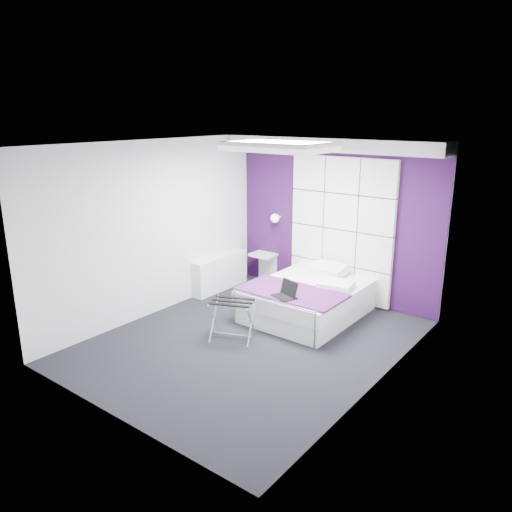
{
  "coord_description": "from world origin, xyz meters",
  "views": [
    {
      "loc": [
        3.78,
        -4.83,
        2.97
      ],
      "look_at": [
        -0.18,
        0.35,
        1.08
      ],
      "focal_mm": 35.0,
      "sensor_mm": 36.0,
      "label": 1
    }
  ],
  "objects_px": {
    "nightstand": "(263,255)",
    "laptop": "(286,293)",
    "bed": "(308,298)",
    "wall_lamp": "(276,218)",
    "radiator": "(220,273)",
    "luggage_rack": "(233,320)"
  },
  "relations": [
    {
      "from": "bed",
      "to": "laptop",
      "type": "xyz_separation_m",
      "value": [
        0.05,
        -0.66,
        0.3
      ]
    },
    {
      "from": "bed",
      "to": "laptop",
      "type": "distance_m",
      "value": 0.73
    },
    {
      "from": "radiator",
      "to": "laptop",
      "type": "height_order",
      "value": "laptop"
    },
    {
      "from": "radiator",
      "to": "bed",
      "type": "bearing_deg",
      "value": -2.26
    },
    {
      "from": "radiator",
      "to": "nightstand",
      "type": "height_order",
      "value": "radiator"
    },
    {
      "from": "wall_lamp",
      "to": "luggage_rack",
      "type": "distance_m",
      "value": 2.48
    },
    {
      "from": "nightstand",
      "to": "luggage_rack",
      "type": "xyz_separation_m",
      "value": [
        1.05,
        -2.1,
        -0.25
      ]
    },
    {
      "from": "bed",
      "to": "laptop",
      "type": "relative_size",
      "value": 5.57
    },
    {
      "from": "nightstand",
      "to": "wall_lamp",
      "type": "bearing_deg",
      "value": 9.26
    },
    {
      "from": "luggage_rack",
      "to": "laptop",
      "type": "distance_m",
      "value": 0.83
    },
    {
      "from": "laptop",
      "to": "bed",
      "type": "bearing_deg",
      "value": 113.03
    },
    {
      "from": "bed",
      "to": "luggage_rack",
      "type": "height_order",
      "value": "bed"
    },
    {
      "from": "bed",
      "to": "radiator",
      "type": "bearing_deg",
      "value": 177.74
    },
    {
      "from": "radiator",
      "to": "bed",
      "type": "height_order",
      "value": "bed"
    },
    {
      "from": "nightstand",
      "to": "laptop",
      "type": "distance_m",
      "value": 2.07
    },
    {
      "from": "nightstand",
      "to": "bed",
      "type": "bearing_deg",
      "value": -29.1
    },
    {
      "from": "radiator",
      "to": "laptop",
      "type": "distance_m",
      "value": 2.03
    },
    {
      "from": "radiator",
      "to": "luggage_rack",
      "type": "xyz_separation_m",
      "value": [
        1.44,
        -1.38,
        -0.03
      ]
    },
    {
      "from": "wall_lamp",
      "to": "luggage_rack",
      "type": "height_order",
      "value": "wall_lamp"
    },
    {
      "from": "luggage_rack",
      "to": "laptop",
      "type": "height_order",
      "value": "laptop"
    },
    {
      "from": "radiator",
      "to": "nightstand",
      "type": "distance_m",
      "value": 0.85
    },
    {
      "from": "wall_lamp",
      "to": "radiator",
      "type": "xyz_separation_m",
      "value": [
        -0.64,
        -0.76,
        -0.92
      ]
    }
  ]
}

